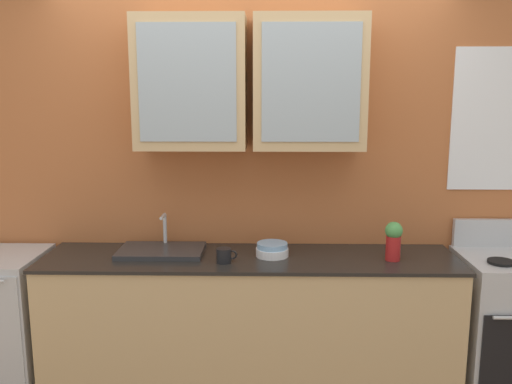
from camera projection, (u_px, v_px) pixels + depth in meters
The scene contains 7 objects.
back_wall_unit at pixel (252, 158), 3.46m from camera, with size 4.68×0.43×2.65m.
counter at pixel (250, 324), 3.35m from camera, with size 2.53×0.59×0.88m.
stove_range at pixel (511, 325), 3.32m from camera, with size 0.64×0.61×1.06m.
sink_faucet at pixel (161, 250), 3.34m from camera, with size 0.52×0.34×0.23m.
bowl_stack at pixel (272, 250), 3.28m from camera, with size 0.20×0.20×0.08m.
vase at pixel (393, 239), 3.18m from camera, with size 0.10×0.10×0.23m.
cup_near_sink at pixel (224, 255), 3.15m from camera, with size 0.12×0.09×0.09m.
Camera 1 is at (0.10, -3.15, 1.87)m, focal length 37.64 mm.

